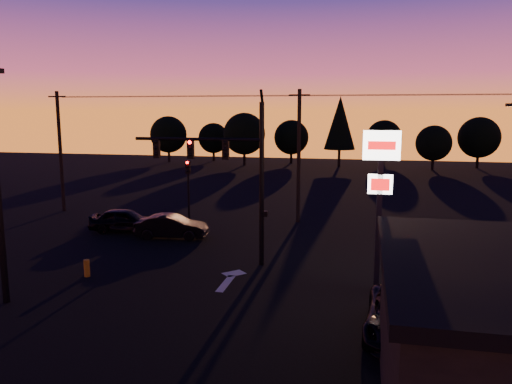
% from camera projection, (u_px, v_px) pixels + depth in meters
% --- Properties ---
extents(ground, '(120.00, 120.00, 0.00)m').
position_uv_depth(ground, '(208.00, 290.00, 21.30)').
color(ground, black).
rests_on(ground, ground).
extents(lane_arrow, '(1.20, 3.10, 0.01)m').
position_uv_depth(lane_arrow, '(230.00, 278.00, 22.81)').
color(lane_arrow, beige).
rests_on(lane_arrow, ground).
extents(traffic_signal_mast, '(6.79, 0.52, 8.58)m').
position_uv_depth(traffic_signal_mast, '(230.00, 166.00, 24.37)').
color(traffic_signal_mast, black).
rests_on(traffic_signal_mast, ground).
extents(secondary_signal, '(0.30, 0.31, 4.35)m').
position_uv_depth(secondary_signal, '(188.00, 183.00, 32.96)').
color(secondary_signal, black).
rests_on(secondary_signal, ground).
extents(pylon_sign, '(1.50, 0.28, 6.80)m').
position_uv_depth(pylon_sign, '(380.00, 177.00, 20.48)').
color(pylon_sign, black).
rests_on(pylon_sign, ground).
extents(utility_pole_0, '(1.40, 0.26, 9.00)m').
position_uv_depth(utility_pole_0, '(60.00, 151.00, 37.41)').
color(utility_pole_0, black).
rests_on(utility_pole_0, ground).
extents(utility_pole_1, '(1.40, 0.26, 9.00)m').
position_uv_depth(utility_pole_1, '(299.00, 155.00, 33.64)').
color(utility_pole_1, black).
rests_on(utility_pole_1, ground).
extents(power_wires, '(36.00, 1.22, 0.07)m').
position_uv_depth(power_wires, '(300.00, 96.00, 32.99)').
color(power_wires, black).
rests_on(power_wires, ground).
extents(bollard, '(0.27, 0.27, 0.80)m').
position_uv_depth(bollard, '(87.00, 268.00, 23.04)').
color(bollard, '#BD7D11').
rests_on(bollard, ground).
extents(tree_0, '(5.36, 5.36, 6.74)m').
position_uv_depth(tree_0, '(168.00, 135.00, 73.47)').
color(tree_0, black).
rests_on(tree_0, ground).
extents(tree_1, '(4.54, 4.54, 5.71)m').
position_uv_depth(tree_1, '(213.00, 138.00, 75.20)').
color(tree_1, black).
rests_on(tree_1, ground).
extents(tree_2, '(5.77, 5.78, 7.26)m').
position_uv_depth(tree_2, '(244.00, 134.00, 68.97)').
color(tree_2, black).
rests_on(tree_2, ground).
extents(tree_3, '(4.95, 4.95, 6.22)m').
position_uv_depth(tree_3, '(291.00, 137.00, 71.67)').
color(tree_3, black).
rests_on(tree_3, ground).
extents(tree_4, '(4.18, 4.18, 9.50)m').
position_uv_depth(tree_4, '(340.00, 123.00, 66.96)').
color(tree_4, black).
rests_on(tree_4, ground).
extents(tree_5, '(4.95, 4.95, 6.22)m').
position_uv_depth(tree_5, '(384.00, 138.00, 70.88)').
color(tree_5, black).
rests_on(tree_5, ground).
extents(tree_6, '(4.54, 4.54, 5.71)m').
position_uv_depth(tree_6, '(434.00, 143.00, 63.89)').
color(tree_6, black).
rests_on(tree_6, ground).
extents(tree_7, '(5.36, 5.36, 6.74)m').
position_uv_depth(tree_7, '(479.00, 138.00, 65.42)').
color(tree_7, black).
rests_on(tree_7, ground).
extents(car_left, '(4.59, 2.43, 1.49)m').
position_uv_depth(car_left, '(125.00, 220.00, 31.51)').
color(car_left, black).
rests_on(car_left, ground).
extents(car_mid, '(4.43, 1.96, 1.41)m').
position_uv_depth(car_mid, '(172.00, 226.00, 29.96)').
color(car_mid, black).
rests_on(car_mid, ground).
extents(suv_parked, '(2.65, 5.09, 1.37)m').
position_uv_depth(suv_parked, '(400.00, 316.00, 17.02)').
color(suv_parked, black).
rests_on(suv_parked, ground).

